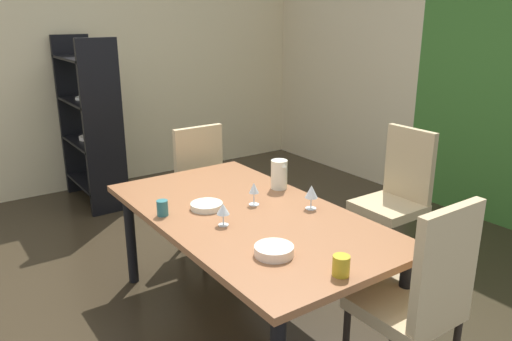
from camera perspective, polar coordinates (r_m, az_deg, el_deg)
name	(u,v)px	position (r m, az deg, el deg)	size (l,w,h in m)	color
ground_plane	(204,285)	(3.68, -5.98, -12.89)	(5.39, 5.62, 0.02)	#2E2519
back_panel_interior	(341,63)	(6.11, 9.64, 12.02)	(2.30, 0.10, 2.57)	beige
left_interior_panel	(76,69)	(5.67, -19.85, 10.84)	(0.10, 5.62, 2.57)	beige
dining_table	(247,224)	(2.99, -1.01, -6.11)	(1.90, 1.03, 0.72)	brown
chair_left_far	(207,184)	(3.99, -5.66, -1.54)	(0.44, 0.44, 1.00)	tan
chair_head_far	(397,192)	(3.89, 15.83, -2.37)	(0.44, 0.45, 1.04)	tan
chair_right_far	(421,295)	(2.56, 18.30, -13.36)	(0.44, 0.44, 1.06)	tan
display_shelf	(90,122)	(5.22, -18.46, 5.26)	(0.87, 0.37, 1.65)	black
wine_glass_west	(254,189)	(3.05, -0.24, -2.14)	(0.07, 0.07, 0.14)	silver
wine_glass_right	(311,192)	(3.00, 6.35, -2.48)	(0.08, 0.08, 0.15)	silver
wine_glass_corner	(223,210)	(2.77, -3.78, -4.49)	(0.07, 0.07, 0.13)	silver
serving_bowl_near_shelf	(207,206)	(3.03, -5.66, -4.04)	(0.19, 0.19, 0.04)	silver
serving_bowl_east	(274,251)	(2.46, 2.07, -9.13)	(0.20, 0.20, 0.05)	beige
cup_south	(162,208)	(2.96, -10.64, -4.23)	(0.07, 0.07, 0.09)	#2B676B
cup_center	(341,266)	(2.31, 9.70, -10.66)	(0.08, 0.08, 0.10)	#B4961F
pitcher_rear	(279,174)	(3.34, 2.67, -0.42)	(0.12, 0.11, 0.20)	silver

